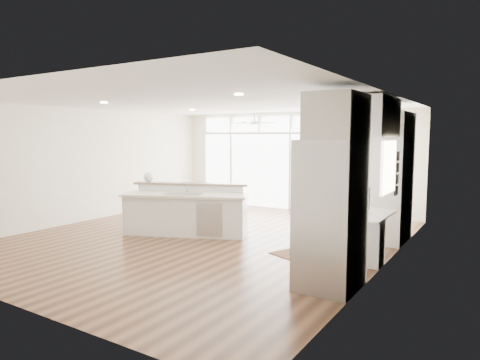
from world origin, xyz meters
The scene contains 24 objects.
floor centered at (0.00, 0.00, -0.01)m, with size 7.00×8.00×0.02m, color #3F2213.
ceiling centered at (0.00, 0.00, 2.70)m, with size 7.00×8.00×0.02m, color silver.
wall_back centered at (0.00, 4.00, 1.35)m, with size 7.00×0.04×2.70m, color white.
wall_front centered at (0.00, -4.00, 1.35)m, with size 7.00×0.04×2.70m, color white.
wall_left centered at (-3.50, 0.00, 1.35)m, with size 0.04×8.00×2.70m, color white.
wall_right centered at (3.50, 0.00, 1.35)m, with size 0.04×8.00×2.70m, color white.
glass_wall centered at (0.00, 3.94, 1.05)m, with size 5.80×0.06×2.08m, color silver.
transom_row centered at (0.00, 3.94, 2.38)m, with size 5.90×0.06×0.40m, color silver.
desk_window centered at (3.46, 0.30, 1.55)m, with size 0.04×0.85×0.85m, color white.
ceiling_fan centered at (-0.50, 2.80, 2.48)m, with size 1.16×1.16×0.32m, color silver.
recessed_lights centered at (0.00, 0.20, 2.68)m, with size 3.40×3.00×0.02m, color beige.
oven_cabinet centered at (3.17, 1.80, 1.25)m, with size 0.64×1.20×2.50m, color white.
desk_nook centered at (3.13, 0.30, 0.38)m, with size 0.72×1.30×0.76m, color white.
upper_cabinets centered at (3.17, 0.30, 2.35)m, with size 0.64×1.30×0.64m, color white.
refrigerator centered at (3.11, -1.35, 1.00)m, with size 0.76×0.90×2.00m, color #A8A7AC.
fridge_cabinet centered at (3.17, -1.35, 2.30)m, with size 0.64×0.90×0.60m, color white.
framed_photos centered at (3.46, 0.92, 1.40)m, with size 0.06×0.22×0.80m, color black.
kitchen_island centered at (-0.54, 0.04, 0.52)m, with size 2.62×0.99×1.04m, color white.
rug centered at (2.13, -0.18, 0.01)m, with size 0.88×0.63×0.01m, color #391D12.
office_chair centered at (2.01, 0.63, 0.52)m, with size 0.54×0.50×1.04m, color black.
fishbowl centered at (-1.57, 0.05, 1.15)m, with size 0.22×0.22×0.22m, color silver.
monitor centered at (3.05, 0.30, 0.98)m, with size 0.09×0.53×0.44m, color black.
keyboard centered at (2.88, 0.30, 0.77)m, with size 0.12×0.32×0.02m, color silver.
potted_plant centered at (3.17, 1.80, 2.62)m, with size 0.27×0.30×0.23m, color #2C5A26.
Camera 1 is at (5.09, -6.77, 2.05)m, focal length 32.00 mm.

